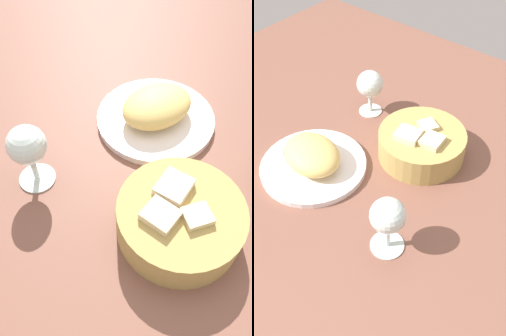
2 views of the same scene
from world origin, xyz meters
The scene contains 6 objects.
ground_plane centered at (0.00, 0.00, -1.00)cm, with size 140.00×140.00×2.00cm, color brown.
plate centered at (-9.50, 2.13, 0.70)cm, with size 23.25×23.25×1.40cm, color white.
omelette centered at (-9.50, 2.13, 4.17)cm, with size 14.42×10.99×5.54cm, color #E1BF68.
lettuce_garnish centered at (-15.72, 1.95, 1.94)cm, with size 4.87×4.87×1.07cm, color #3A8D30.
bread_basket centered at (6.36, 20.42, 3.40)cm, with size 19.41×19.41×7.83cm.
wine_glass_near centered at (15.66, -3.50, 8.25)cm, with size 6.49×6.49×12.31cm.
Camera 1 is at (31.17, 33.18, 51.03)cm, focal length 37.97 mm.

